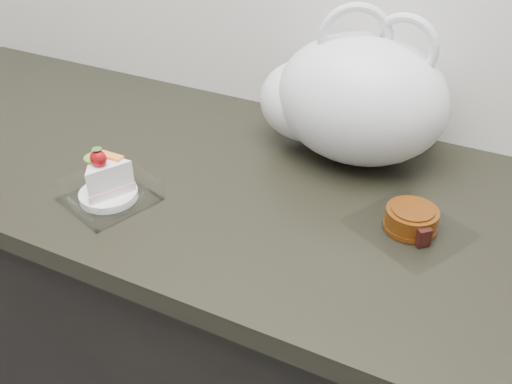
% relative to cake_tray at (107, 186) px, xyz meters
% --- Properties ---
extents(counter, '(2.04, 0.64, 0.90)m').
position_rel_cake_tray_xyz_m(counter, '(0.25, 0.17, -0.48)').
color(counter, black).
rests_on(counter, ground).
extents(cake_tray, '(0.17, 0.17, 0.11)m').
position_rel_cake_tray_xyz_m(cake_tray, '(0.00, 0.00, 0.00)').
color(cake_tray, white).
rests_on(cake_tray, counter).
extents(mooncake_wrap, '(0.22, 0.22, 0.04)m').
position_rel_cake_tray_xyz_m(mooncake_wrap, '(0.49, 0.15, -0.01)').
color(mooncake_wrap, white).
rests_on(mooncake_wrap, counter).
extents(plastic_bag, '(0.40, 0.30, 0.30)m').
position_rel_cake_tray_xyz_m(plastic_bag, '(0.32, 0.34, 0.09)').
color(plastic_bag, silver).
rests_on(plastic_bag, counter).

